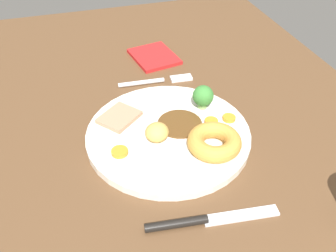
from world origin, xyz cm
name	(u,v)px	position (x,y,z in cm)	size (l,w,h in cm)	color
dining_table	(165,146)	(0.00, 0.00, 1.80)	(120.00, 84.00, 3.60)	brown
dinner_plate	(168,134)	(-0.14, 0.58, 4.30)	(27.70, 27.70, 1.40)	silver
gravy_pool	(180,124)	(-1.17, 2.99, 5.15)	(7.69, 7.69, 0.30)	#563819
meat_slice_main	(119,117)	(-5.61, -6.71, 5.40)	(6.57, 5.43, 0.80)	tan
yorkshire_pudding	(214,142)	(6.10, 6.34, 6.35)	(8.61, 8.61, 2.70)	#C68938
roast_potato_left	(157,132)	(1.44, -1.77, 6.51)	(3.93, 3.74, 3.02)	tan
carrot_coin_front	(120,152)	(2.98, -8.26, 5.29)	(2.69, 2.69, 0.59)	orange
carrot_coin_back	(212,123)	(0.41, 8.35, 5.28)	(2.35, 2.35, 0.57)	orange
carrot_coin_side	(230,119)	(0.37, 11.67, 5.30)	(2.29, 2.29, 0.61)	orange
broccoli_floret	(203,96)	(-4.63, 8.45, 7.48)	(3.81, 3.81, 4.49)	#8CB766
fork	(159,81)	(-17.21, 3.62, 3.99)	(2.32, 15.31, 0.90)	silver
knife	(201,221)	(17.88, -0.22, 4.05)	(3.47, 18.55, 1.20)	black
folded_napkin	(154,57)	(-27.33, 5.34, 4.00)	(11.00, 9.00, 0.80)	red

